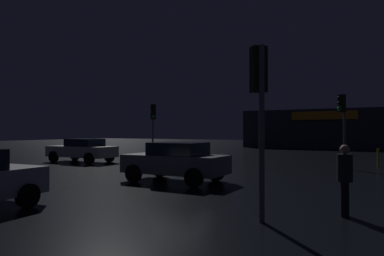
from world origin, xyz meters
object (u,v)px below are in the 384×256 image
(traffic_signal_cross_right, at_px, (153,118))
(car_near, at_px, (176,161))
(car_far, at_px, (82,150))
(pedestrian, at_px, (345,175))
(traffic_signal_main, at_px, (259,91))
(store_building, at_px, (329,129))
(traffic_signal_cross_left, at_px, (342,115))

(traffic_signal_cross_right, distance_m, car_near, 10.10)
(car_far, xyz_separation_m, pedestrian, (15.83, -7.22, 0.17))
(traffic_signal_cross_right, height_order, car_far, traffic_signal_cross_right)
(car_near, bearing_deg, traffic_signal_cross_right, 130.41)
(traffic_signal_main, bearing_deg, pedestrian, 39.49)
(store_building, relative_size, pedestrian, 11.50)
(car_far, bearing_deg, traffic_signal_cross_left, 14.62)
(pedestrian, bearing_deg, car_near, 155.57)
(store_building, xyz_separation_m, traffic_signal_cross_right, (-7.44, -25.06, 0.59))
(traffic_signal_cross_right, bearing_deg, store_building, 73.46)
(store_building, bearing_deg, car_far, -110.58)
(traffic_signal_main, height_order, car_far, traffic_signal_main)
(store_building, xyz_separation_m, traffic_signal_cross_left, (4.05, -24.40, 0.57))
(traffic_signal_main, xyz_separation_m, traffic_signal_cross_right, (-11.09, 11.68, 0.01))
(store_building, bearing_deg, pedestrian, -81.60)
(store_building, xyz_separation_m, pedestrian, (5.23, -35.44, -1.27))
(car_near, height_order, car_far, car_near)
(traffic_signal_main, relative_size, car_near, 0.95)
(traffic_signal_cross_left, bearing_deg, traffic_signal_main, -91.84)
(traffic_signal_main, height_order, traffic_signal_cross_right, traffic_signal_main)
(traffic_signal_cross_left, height_order, car_near, traffic_signal_cross_left)
(traffic_signal_cross_right, bearing_deg, traffic_signal_cross_left, 3.28)
(traffic_signal_cross_left, distance_m, traffic_signal_cross_right, 11.51)
(pedestrian, bearing_deg, store_building, 98.40)
(traffic_signal_cross_left, relative_size, pedestrian, 2.36)
(store_building, height_order, car_near, store_building)
(store_building, bearing_deg, car_near, -91.81)
(store_building, bearing_deg, traffic_signal_cross_right, -106.54)
(car_far, bearing_deg, store_building, 69.42)
(store_building, xyz_separation_m, traffic_signal_main, (3.65, -36.74, 0.58))
(traffic_signal_cross_right, distance_m, car_far, 4.91)
(traffic_signal_cross_left, relative_size, car_near, 0.97)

